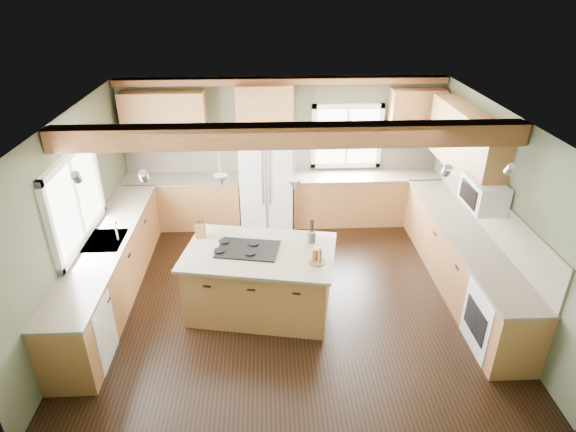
{
  "coord_description": "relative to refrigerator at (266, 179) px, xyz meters",
  "views": [
    {
      "loc": [
        -0.28,
        -5.7,
        4.19
      ],
      "look_at": [
        0.0,
        0.3,
        1.1
      ],
      "focal_mm": 30.0,
      "sensor_mm": 36.0,
      "label": 1
    }
  ],
  "objects": [
    {
      "name": "dishwasher",
      "position": [
        -2.19,
        -3.37,
        -0.47
      ],
      "size": [
        0.6,
        0.6,
        0.84
      ],
      "primitive_type": "cube",
      "color": "white",
      "rests_on": "floor"
    },
    {
      "name": "counter_left",
      "position": [
        -2.2,
        -2.07,
        0.0
      ],
      "size": [
        0.64,
        3.74,
        0.04
      ],
      "primitive_type": "cube",
      "color": "brown",
      "rests_on": "base_cab_left"
    },
    {
      "name": "utensil_crock",
      "position": [
        0.6,
        -2.24,
        0.09
      ],
      "size": [
        0.15,
        0.15,
        0.15
      ],
      "primitive_type": "cylinder",
      "rotation": [
        0.0,
        0.0,
        -0.47
      ],
      "color": "#433936",
      "rests_on": "island_top"
    },
    {
      "name": "pendant_left",
      "position": [
        -0.55,
        -2.36,
        0.98
      ],
      "size": [
        0.18,
        0.18,
        0.16
      ],
      "primitive_type": "cone",
      "rotation": [
        3.14,
        0.0,
        0.0
      ],
      "color": "#B2B2B7",
      "rests_on": "ceiling"
    },
    {
      "name": "base_cab_back_right",
      "position": [
        1.79,
        0.08,
        -0.46
      ],
      "size": [
        2.62,
        0.6,
        0.88
      ],
      "primitive_type": "cube",
      "color": "brown",
      "rests_on": "floor"
    },
    {
      "name": "refrigerator",
      "position": [
        0.0,
        0.0,
        0.0
      ],
      "size": [
        0.9,
        0.74,
        1.8
      ],
      "primitive_type": "cube",
      "color": "white",
      "rests_on": "floor"
    },
    {
      "name": "ceiling",
      "position": [
        0.3,
        -2.12,
        1.7
      ],
      "size": [
        5.6,
        5.6,
        0.0
      ],
      "primitive_type": "plane",
      "rotation": [
        3.14,
        0.0,
        0.0
      ],
      "color": "silver",
      "rests_on": "wall_back"
    },
    {
      "name": "base_cab_back_left",
      "position": [
        -1.49,
        0.08,
        -0.46
      ],
      "size": [
        2.02,
        0.6,
        0.88
      ],
      "primitive_type": "cube",
      "color": "brown",
      "rests_on": "floor"
    },
    {
      "name": "window_left",
      "position": [
        -2.48,
        -2.07,
        0.65
      ],
      "size": [
        0.04,
        1.6,
        1.05
      ],
      "primitive_type": "cube",
      "color": "white",
      "rests_on": "wall_left"
    },
    {
      "name": "wall_right",
      "position": [
        3.1,
        -2.12,
        0.4
      ],
      "size": [
        0.0,
        5.0,
        5.0
      ],
      "primitive_type": "plane",
      "rotation": [
        1.57,
        0.0,
        -1.57
      ],
      "color": "#494F38",
      "rests_on": "ground"
    },
    {
      "name": "knife_block",
      "position": [
        -0.9,
        -2.05,
        0.12
      ],
      "size": [
        0.14,
        0.11,
        0.21
      ],
      "primitive_type": "cube",
      "rotation": [
        0.0,
        0.0,
        -0.2
      ],
      "color": "brown",
      "rests_on": "island_top"
    },
    {
      "name": "upper_cab_over_fridge",
      "position": [
        -0.0,
        0.21,
        1.25
      ],
      "size": [
        0.96,
        0.35,
        0.7
      ],
      "primitive_type": "cube",
      "color": "brown",
      "rests_on": "wall_back"
    },
    {
      "name": "faucet",
      "position": [
        -2.02,
        -2.07,
        0.15
      ],
      "size": [
        0.02,
        0.02,
        0.28
      ],
      "primitive_type": "cylinder",
      "color": "#B2B2B7",
      "rests_on": "sink"
    },
    {
      "name": "floor",
      "position": [
        0.3,
        -2.12,
        -0.9
      ],
      "size": [
        5.6,
        5.6,
        0.0
      ],
      "primitive_type": "plane",
      "color": "black",
      "rests_on": "ground"
    },
    {
      "name": "window_back",
      "position": [
        1.45,
        0.36,
        0.65
      ],
      "size": [
        1.1,
        0.04,
        1.0
      ],
      "primitive_type": "cube",
      "color": "white",
      "rests_on": "wall_back"
    },
    {
      "name": "backsplash_back",
      "position": [
        0.3,
        0.36,
        0.31
      ],
      "size": [
        5.58,
        0.03,
        0.58
      ],
      "primitive_type": "cube",
      "color": "brown",
      "rests_on": "wall_back"
    },
    {
      "name": "upper_cab_back_left",
      "position": [
        -1.69,
        0.21,
        1.05
      ],
      "size": [
        1.4,
        0.35,
        0.9
      ],
      "primitive_type": "cube",
      "color": "brown",
      "rests_on": "wall_back"
    },
    {
      "name": "counter_back_left",
      "position": [
        -1.49,
        0.08,
        0.0
      ],
      "size": [
        2.06,
        0.64,
        0.04
      ],
      "primitive_type": "cube",
      "color": "brown",
      "rests_on": "base_cab_back_left"
    },
    {
      "name": "counter_right",
      "position": [
        2.8,
        -2.07,
        0.0
      ],
      "size": [
        0.64,
        3.74,
        0.04
      ],
      "primitive_type": "cube",
      "color": "brown",
      "rests_on": "base_cab_right"
    },
    {
      "name": "backsplash_right",
      "position": [
        3.08,
        -2.07,
        0.31
      ],
      "size": [
        0.03,
        3.7,
        0.58
      ],
      "primitive_type": "cube",
      "color": "brown",
      "rests_on": "wall_right"
    },
    {
      "name": "bottle_tray",
      "position": [
        0.62,
        -2.75,
        0.12
      ],
      "size": [
        0.23,
        0.23,
        0.2
      ],
      "primitive_type": null,
      "rotation": [
        0.0,
        0.0,
        -0.07
      ],
      "color": "brown",
      "rests_on": "island_top"
    },
    {
      "name": "upper_cab_back_corner",
      "position": [
        2.6,
        0.21,
        1.05
      ],
      "size": [
        0.9,
        0.35,
        0.9
      ],
      "primitive_type": "cube",
      "color": "brown",
      "rests_on": "wall_back"
    },
    {
      "name": "ceiling_beam",
      "position": [
        0.3,
        -2.44,
        1.57
      ],
      "size": [
        5.55,
        0.26,
        0.26
      ],
      "primitive_type": "cube",
      "color": "brown",
      "rests_on": "ceiling"
    },
    {
      "name": "wall_back",
      "position": [
        0.3,
        0.38,
        0.4
      ],
      "size": [
        5.6,
        0.0,
        5.6
      ],
      "primitive_type": "plane",
      "rotation": [
        1.57,
        0.0,
        0.0
      ],
      "color": "#494F38",
      "rests_on": "ground"
    },
    {
      "name": "base_cab_left",
      "position": [
        -2.2,
        -2.07,
        -0.46
      ],
      "size": [
        0.6,
        3.7,
        0.88
      ],
      "primitive_type": "cube",
      "color": "brown",
      "rests_on": "floor"
    },
    {
      "name": "island_top",
      "position": [
        -0.1,
        -2.44,
        0.0
      ],
      "size": [
        2.14,
        1.57,
        0.04
      ],
      "primitive_type": "cube",
      "rotation": [
        0.0,
        0.0,
        -0.18
      ],
      "color": "brown",
      "rests_on": "island"
    },
    {
      "name": "oven",
      "position": [
        2.79,
        -3.37,
        -0.47
      ],
      "size": [
        0.6,
        0.72,
        0.84
      ],
      "primitive_type": "cube",
      "color": "white",
      "rests_on": "floor"
    },
    {
      "name": "base_cab_right",
      "position": [
        2.8,
        -2.07,
        -0.46
      ],
      "size": [
        0.6,
        3.7,
        0.88
      ],
      "primitive_type": "cube",
      "color": "brown",
      "rests_on": "floor"
    },
    {
      "name": "sink",
      "position": [
        -2.2,
        -2.07,
        0.01
      ],
      "size": [
        0.5,
        0.65,
        0.03
      ],
      "primitive_type": "cube",
      "color": "#262628",
      "rests_on": "counter_left"
    },
    {
      "name": "counter_back_right",
      "position": [
        1.79,
        0.08,
        0.0
      ],
      "size": [
        2.66,
        0.64,
        0.04
      ],
      "primitive_type": "cube",
      "color": "brown",
      "rests_on": "base_cab_back_right"
    },
    {
      "name": "wall_left",
      "position": [
        -2.5,
        -2.12,
        0.4
      ],
      "size": [
        0.0,
        5.0,
        5.0
      ],
      "primitive_type": "plane",
      "rotation": [
        1.57,
        0.0,
        1.57
      ],
      "color": "#494F38",
      "rests_on": "ground"
    },
    {
      "name": "upper_cab_right",
      "position": [
        2.92,
        -1.22,
        1.05
      ],
      "size": [
        0.35,
        2.2,
        0.9
      ],
      "primitive_type": "cube",
      "color": "brown",
      "rests_on": "wall_right"
    },
    {
      "name": "cooktop",
      "position": [
        -0.25,
        -2.41,
        0.03
      ],
      "size": [
        0.88,
        0.66,
        0.02
      ],
      "primitive_type": "cube",
      "rotation": [
        0.0,
        0.0,
        -0.18
      ],
      "color": "black",
      "rests_on": "island_top"
    },
    {
      "name": "island",
      "position": [
        -0.1,
        -2.44,
        -0.46
      ],
      "size": [
        2.0,
        1.43,
        0.88
      ],
      "primitive_type": "cube",
      "rotation": [
        0.0,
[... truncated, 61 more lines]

